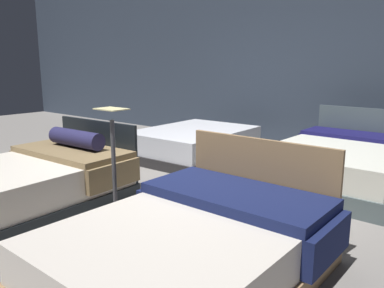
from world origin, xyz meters
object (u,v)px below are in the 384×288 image
price_sign (115,183)px  bed_2 (194,143)px  bed_1 (194,246)px  bed_3 (343,164)px  bed_0 (32,181)px

price_sign → bed_2: bearing=114.1°
bed_1 → bed_2: bearing=129.4°
bed_1 → bed_3: size_ratio=0.95×
bed_0 → bed_2: (-0.00, 2.86, -0.03)m
bed_1 → price_sign: size_ratio=1.78×
bed_1 → bed_3: bearing=89.0°
bed_0 → price_sign: price_sign is taller
price_sign → bed_1: bearing=-11.0°
bed_0 → bed_1: bed_1 is taller
bed_3 → price_sign: 3.01m
bed_2 → bed_3: bed_3 is taller
bed_1 → bed_3: bed_3 is taller
bed_2 → price_sign: 2.96m
bed_0 → bed_1: 2.34m
bed_0 → price_sign: size_ratio=1.83×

